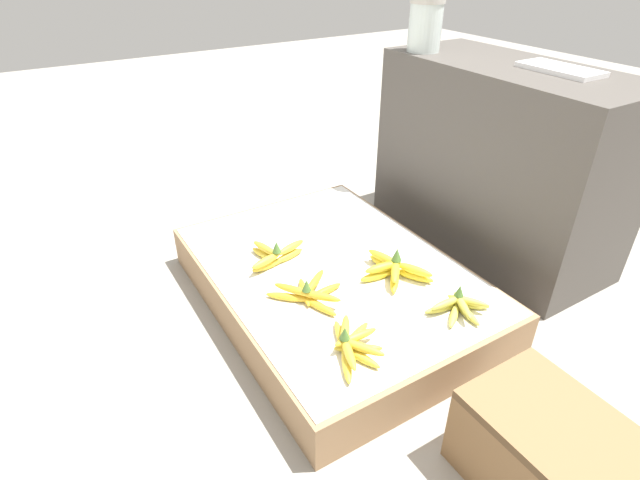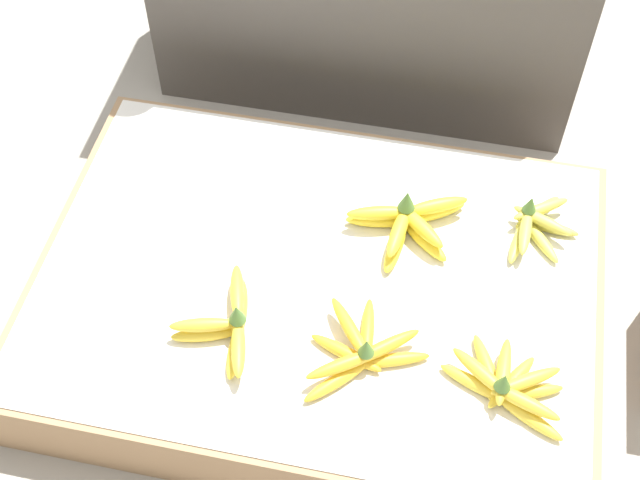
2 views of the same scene
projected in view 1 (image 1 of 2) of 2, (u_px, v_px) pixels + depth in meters
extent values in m
plane|color=gray|center=(333.00, 302.00, 1.96)|extent=(10.00, 10.00, 0.00)
cube|color=#997551|center=(333.00, 285.00, 1.92)|extent=(1.18, 0.86, 0.16)
cube|color=silver|center=(333.00, 267.00, 1.87)|extent=(1.15, 0.83, 0.00)
cube|color=#4C4742|center=(497.00, 161.00, 2.15)|extent=(1.07, 0.47, 0.80)
cube|color=olive|center=(547.00, 455.00, 1.24)|extent=(0.40, 0.30, 0.25)
cube|color=brown|center=(519.00, 451.00, 1.12)|extent=(0.40, 0.02, 0.02)
ellipsoid|color=gold|center=(289.00, 256.00, 1.91)|extent=(0.06, 0.14, 0.03)
ellipsoid|color=gold|center=(265.00, 255.00, 1.91)|extent=(0.14, 0.07, 0.03)
ellipsoid|color=gold|center=(268.00, 265.00, 1.85)|extent=(0.04, 0.14, 0.03)
ellipsoid|color=gold|center=(291.00, 247.00, 1.91)|extent=(0.06, 0.14, 0.03)
ellipsoid|color=gold|center=(265.00, 248.00, 1.90)|extent=(0.14, 0.06, 0.03)
ellipsoid|color=gold|center=(266.00, 261.00, 1.83)|extent=(0.06, 0.14, 0.03)
cone|color=#4C7533|center=(277.00, 247.00, 1.84)|extent=(0.03, 0.03, 0.05)
ellipsoid|color=gold|center=(318.00, 305.00, 1.65)|extent=(0.16, 0.08, 0.03)
ellipsoid|color=gold|center=(323.00, 292.00, 1.72)|extent=(0.04, 0.16, 0.03)
ellipsoid|color=gold|center=(304.00, 292.00, 1.72)|extent=(0.16, 0.08, 0.03)
ellipsoid|color=gold|center=(288.00, 297.00, 1.69)|extent=(0.13, 0.13, 0.03)
ellipsoid|color=gold|center=(319.00, 296.00, 1.66)|extent=(0.14, 0.12, 0.03)
ellipsoid|color=gold|center=(314.00, 282.00, 1.72)|extent=(0.12, 0.14, 0.03)
ellipsoid|color=gold|center=(295.00, 290.00, 1.68)|extent=(0.14, 0.11, 0.03)
cone|color=#4C7533|center=(307.00, 285.00, 1.65)|extent=(0.03, 0.03, 0.04)
ellipsoid|color=gold|center=(347.00, 364.00, 1.43)|extent=(0.14, 0.09, 0.03)
ellipsoid|color=gold|center=(359.00, 356.00, 1.46)|extent=(0.15, 0.08, 0.03)
ellipsoid|color=gold|center=(358.00, 348.00, 1.48)|extent=(0.10, 0.14, 0.03)
ellipsoid|color=gold|center=(356.00, 336.00, 1.53)|extent=(0.08, 0.14, 0.03)
ellipsoid|color=gold|center=(341.00, 337.00, 1.53)|extent=(0.15, 0.08, 0.03)
ellipsoid|color=gold|center=(348.00, 352.00, 1.43)|extent=(0.15, 0.07, 0.03)
ellipsoid|color=gold|center=(361.00, 347.00, 1.45)|extent=(0.14, 0.10, 0.03)
ellipsoid|color=gold|center=(356.00, 337.00, 1.49)|extent=(0.03, 0.15, 0.03)
ellipsoid|color=gold|center=(345.00, 331.00, 1.51)|extent=(0.13, 0.11, 0.03)
cone|color=#4C7533|center=(345.00, 333.00, 1.45)|extent=(0.03, 0.03, 0.04)
ellipsoid|color=yellow|center=(384.00, 264.00, 1.86)|extent=(0.14, 0.05, 0.03)
ellipsoid|color=yellow|center=(378.00, 275.00, 1.80)|extent=(0.05, 0.14, 0.03)
ellipsoid|color=yellow|center=(395.00, 281.00, 1.77)|extent=(0.13, 0.12, 0.03)
ellipsoid|color=yellow|center=(414.00, 276.00, 1.79)|extent=(0.14, 0.10, 0.03)
ellipsoid|color=yellow|center=(384.00, 258.00, 1.84)|extent=(0.14, 0.07, 0.03)
ellipsoid|color=yellow|center=(383.00, 267.00, 1.79)|extent=(0.05, 0.14, 0.03)
ellipsoid|color=yellow|center=(395.00, 271.00, 1.77)|extent=(0.13, 0.12, 0.03)
ellipsoid|color=yellow|center=(414.00, 270.00, 1.77)|extent=(0.14, 0.09, 0.03)
cone|color=#4C7533|center=(397.00, 254.00, 1.78)|extent=(0.04, 0.04, 0.05)
ellipsoid|color=gold|center=(443.00, 308.00, 1.64)|extent=(0.05, 0.14, 0.03)
ellipsoid|color=gold|center=(454.00, 314.00, 1.62)|extent=(0.10, 0.12, 0.03)
ellipsoid|color=gold|center=(466.00, 313.00, 1.62)|extent=(0.14, 0.04, 0.03)
ellipsoid|color=gold|center=(469.00, 305.00, 1.66)|extent=(0.11, 0.12, 0.03)
ellipsoid|color=gold|center=(448.00, 303.00, 1.63)|extent=(0.03, 0.14, 0.03)
ellipsoid|color=gold|center=(462.00, 305.00, 1.62)|extent=(0.14, 0.08, 0.03)
ellipsoid|color=gold|center=(468.00, 301.00, 1.64)|extent=(0.13, 0.10, 0.03)
cone|color=#4C7533|center=(460.00, 290.00, 1.63)|extent=(0.03, 0.03, 0.04)
cylinder|color=silver|center=(425.00, 28.00, 2.11)|extent=(0.14, 0.14, 0.19)
cylinder|color=#B7B2A8|center=(428.00, 0.00, 2.05)|extent=(0.15, 0.15, 0.02)
cube|color=white|center=(560.00, 69.00, 1.83)|extent=(0.29, 0.15, 0.02)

